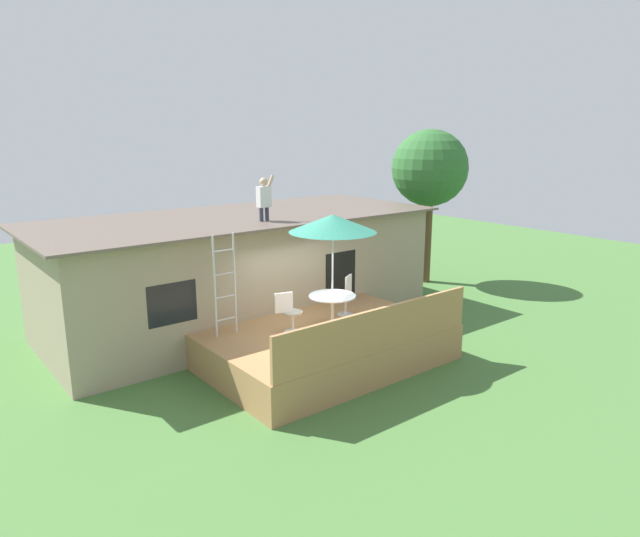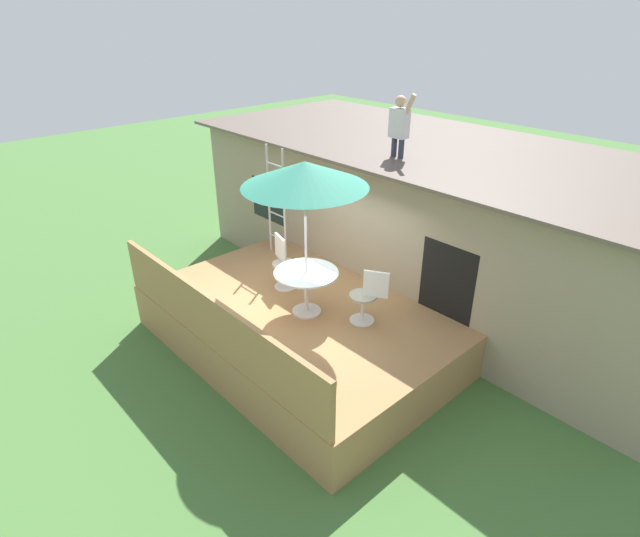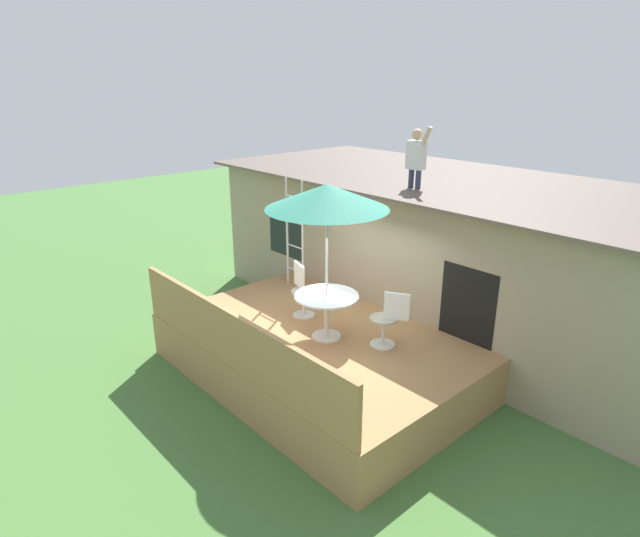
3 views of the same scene
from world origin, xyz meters
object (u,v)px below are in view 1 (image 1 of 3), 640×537
(patio_chair_left, at_px, (290,313))
(patio_table, at_px, (332,302))
(patio_umbrella, at_px, (333,223))
(patio_chair_right, at_px, (347,296))
(step_ladder, at_px, (225,285))
(backyard_tree, at_px, (430,169))
(person_figure, at_px, (264,196))

(patio_chair_left, bearing_deg, patio_table, 0.00)
(patio_umbrella, height_order, patio_chair_right, patio_umbrella)
(patio_chair_right, bearing_deg, patio_chair_left, -23.70)
(patio_umbrella, xyz_separation_m, step_ladder, (-2.08, 1.06, -1.25))
(patio_table, bearing_deg, backyard_tree, 25.89)
(patio_table, distance_m, person_figure, 3.20)
(backyard_tree, bearing_deg, patio_chair_right, -154.82)
(patio_chair_left, bearing_deg, patio_chair_right, 23.90)
(patio_table, bearing_deg, patio_umbrella, 169.38)
(patio_umbrella, height_order, backyard_tree, backyard_tree)
(patio_chair_left, xyz_separation_m, backyard_tree, (7.93, 3.09, 2.58))
(person_figure, relative_size, backyard_tree, 0.22)
(person_figure, xyz_separation_m, patio_chair_right, (1.07, -1.85, -2.28))
(patio_umbrella, relative_size, step_ladder, 1.15)
(patio_umbrella, xyz_separation_m, backyard_tree, (6.98, 3.39, 0.69))
(person_figure, bearing_deg, patio_chair_left, -109.95)
(step_ladder, height_order, patio_chair_right, step_ladder)
(patio_table, xyz_separation_m, step_ladder, (-2.08, 1.06, 0.51))
(patio_umbrella, relative_size, person_figure, 2.29)
(step_ladder, distance_m, patio_chair_right, 3.07)
(step_ladder, bearing_deg, patio_table, -26.95)
(step_ladder, relative_size, patio_chair_left, 2.39)
(patio_chair_left, bearing_deg, step_ladder, 162.64)
(step_ladder, bearing_deg, patio_chair_right, -10.45)
(step_ladder, xyz_separation_m, backyard_tree, (9.06, 2.33, 1.93))
(patio_umbrella, bearing_deg, person_figure, 94.98)
(person_figure, xyz_separation_m, backyard_tree, (7.18, 1.02, 0.29))
(person_figure, bearing_deg, backyard_tree, 8.11)
(patio_chair_left, bearing_deg, person_figure, 86.99)
(patio_table, relative_size, patio_chair_right, 1.13)
(patio_table, distance_m, backyard_tree, 8.13)
(person_figure, height_order, backyard_tree, backyard_tree)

